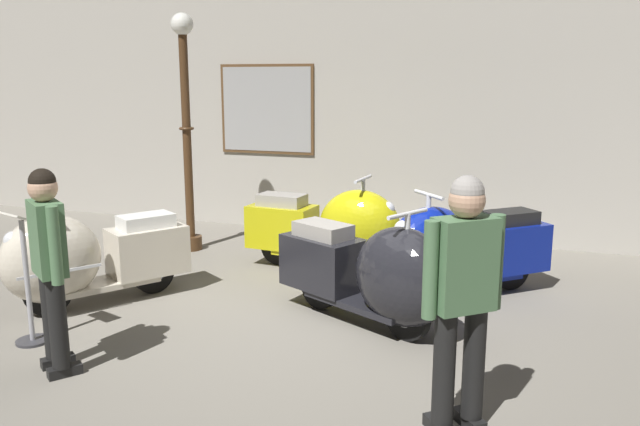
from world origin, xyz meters
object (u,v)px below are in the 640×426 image
at_px(scooter_2, 376,274).
at_px(scooter_3, 455,250).
at_px(info_stanchion, 28,289).
at_px(lamppost, 186,126).
at_px(scooter_1, 335,228).
at_px(visitor_0, 463,288).
at_px(scooter_0, 83,258).
at_px(visitor_1, 49,257).

distance_m(scooter_2, scooter_3, 1.20).
xyz_separation_m(scooter_3, info_stanchion, (-3.26, -2.33, -0.03)).
height_order(scooter_3, lamppost, lamppost).
relative_size(scooter_1, visitor_0, 1.14).
bearing_deg(scooter_0, scooter_3, 146.38).
distance_m(scooter_0, visitor_0, 3.96).
bearing_deg(scooter_3, visitor_0, 56.24).
relative_size(scooter_1, visitor_1, 1.20).
bearing_deg(scooter_1, scooter_0, -131.17).
relative_size(scooter_3, visitor_1, 1.09).
relative_size(scooter_0, visitor_1, 1.13).
bearing_deg(scooter_2, info_stanchion, -127.90).
height_order(scooter_0, scooter_1, scooter_1).
distance_m(scooter_1, visitor_1, 3.44).
bearing_deg(scooter_3, scooter_2, 20.81).
xyz_separation_m(scooter_3, visitor_1, (-2.65, -2.71, 0.40)).
height_order(scooter_3, visitor_1, visitor_1).
distance_m(scooter_1, scooter_2, 1.77).
bearing_deg(lamppost, visitor_1, -76.01).
relative_size(lamppost, info_stanchion, 2.62).
relative_size(visitor_0, info_stanchion, 1.44).
xyz_separation_m(scooter_1, scooter_3, (1.43, -0.48, -0.01)).
relative_size(visitor_1, info_stanchion, 1.38).
bearing_deg(info_stanchion, scooter_1, 56.92).
bearing_deg(info_stanchion, scooter_3, 35.55).
bearing_deg(info_stanchion, lamppost, 94.98).
distance_m(scooter_0, visitor_1, 1.52).
bearing_deg(visitor_0, scooter_3, -33.03).
bearing_deg(visitor_1, scooter_0, 66.73).
relative_size(scooter_1, info_stanchion, 1.65).
bearing_deg(scooter_0, visitor_0, 106.58).
xyz_separation_m(scooter_0, visitor_1, (0.75, -1.26, 0.41)).
distance_m(scooter_0, lamppost, 2.54).
height_order(visitor_0, visitor_1, visitor_0).
bearing_deg(lamppost, scooter_3, -12.98).
bearing_deg(scooter_0, lamppost, -143.55).
bearing_deg(visitor_1, visitor_0, -51.72).
bearing_deg(scooter_0, info_stanchion, 42.82).
bearing_deg(scooter_3, scooter_1, -60.15).
bearing_deg(scooter_2, scooter_3, 89.52).
bearing_deg(lamppost, scooter_0, -86.81).
bearing_deg(scooter_1, visitor_0, -55.23).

